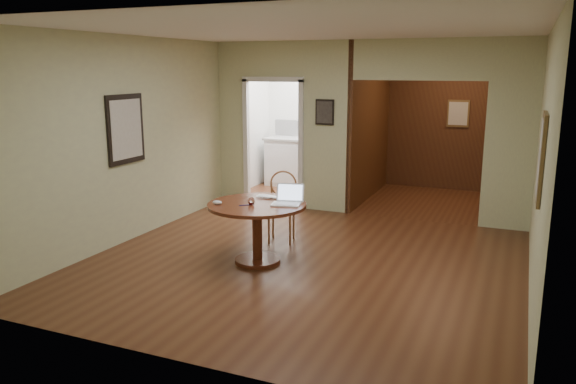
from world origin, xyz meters
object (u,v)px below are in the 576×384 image
at_px(dining_table, 257,219).
at_px(closed_laptop, 267,198).
at_px(open_laptop, 288,199).
at_px(chair, 282,203).

relative_size(dining_table, closed_laptop, 3.86).
relative_size(open_laptop, closed_laptop, 1.22).
height_order(dining_table, chair, chair).
xyz_separation_m(dining_table, closed_laptop, (0.01, 0.28, 0.20)).
bearing_deg(dining_table, closed_laptop, 88.53).
bearing_deg(dining_table, chair, 94.98).
bearing_deg(dining_table, open_laptop, 20.92).
bearing_deg(chair, open_laptop, -75.05).
bearing_deg(closed_laptop, dining_table, -95.12).
distance_m(dining_table, chair, 0.93).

